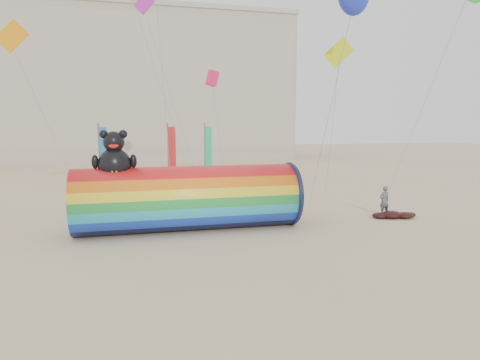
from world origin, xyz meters
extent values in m
plane|color=#CCB58C|center=(0.00, 0.00, 0.00)|extent=(160.00, 160.00, 0.00)
cube|color=#B7AD99|center=(-12.00, 46.00, 10.00)|extent=(60.00, 15.00, 20.00)
cube|color=#28303D|center=(-12.00, 38.44, 10.50)|extent=(59.50, 0.12, 17.00)
cube|color=#B2ADA0|center=(-12.00, 46.00, 20.30)|extent=(60.40, 15.40, 0.60)
cylinder|color=red|center=(-2.03, 1.75, 1.56)|extent=(10.70, 3.12, 3.12)
torus|color=#0F1438|center=(3.21, 1.75, 1.56)|extent=(0.21, 3.27, 3.27)
cylinder|color=black|center=(3.34, 1.75, 1.56)|extent=(0.05, 3.09, 3.09)
ellipsoid|color=black|center=(-5.42, 1.75, 3.25)|extent=(1.52, 1.36, 1.60)
ellipsoid|color=yellow|center=(-5.42, 1.26, 3.16)|extent=(0.78, 0.34, 0.69)
sphere|color=black|center=(-5.42, 1.75, 4.32)|extent=(0.98, 0.98, 0.98)
sphere|color=black|center=(-5.84, 1.75, 4.68)|extent=(0.39, 0.39, 0.39)
sphere|color=black|center=(-4.99, 1.75, 4.68)|extent=(0.39, 0.39, 0.39)
ellipsoid|color=red|center=(-5.42, 1.35, 4.19)|extent=(0.43, 0.16, 0.27)
ellipsoid|color=black|center=(-6.26, 1.66, 3.43)|extent=(0.32, 0.32, 0.64)
ellipsoid|color=black|center=(-4.57, 1.66, 3.43)|extent=(0.32, 0.32, 0.64)
imported|color=#505357|center=(9.05, 2.20, 0.85)|extent=(0.66, 0.47, 1.70)
ellipsoid|color=#3A0B0A|center=(9.07, 1.49, 0.20)|extent=(1.17, 0.99, 0.41)
ellipsoid|color=#3A0B0A|center=(9.77, 1.29, 0.17)|extent=(0.99, 0.84, 0.34)
ellipsoid|color=#3A0B0A|center=(8.47, 1.64, 0.16)|extent=(0.91, 0.77, 0.32)
ellipsoid|color=#3A0B0A|center=(9.37, 1.89, 0.14)|extent=(0.78, 0.66, 0.27)
ellipsoid|color=#3A0B0A|center=(10.27, 1.59, 0.13)|extent=(0.73, 0.62, 0.25)
cylinder|color=#59595E|center=(-6.91, 13.97, 2.60)|extent=(0.10, 0.10, 5.20)
cube|color=#1977BE|center=(-6.60, 13.97, 2.65)|extent=(0.56, 0.06, 4.50)
cylinder|color=#59595E|center=(-1.89, 14.64, 2.60)|extent=(0.10, 0.10, 5.20)
cube|color=red|center=(-1.58, 14.64, 2.65)|extent=(0.56, 0.06, 4.50)
cylinder|color=#59595E|center=(1.40, 17.11, 2.60)|extent=(0.10, 0.10, 5.20)
cube|color=#1CB76F|center=(1.71, 17.11, 2.65)|extent=(0.56, 0.06, 4.50)
cube|color=#C42ABF|center=(-3.41, 13.95, 13.67)|extent=(0.94, 0.06, 1.32)
cube|color=#D4E718|center=(6.75, 3.67, 9.07)|extent=(1.04, 0.06, 1.46)
cube|color=orange|center=(-10.80, 7.92, 9.91)|extent=(1.09, 0.06, 1.53)
cube|color=#EA1A61|center=(1.16, 12.18, 8.37)|extent=(0.65, 0.65, 1.04)
camera|label=1|loc=(-4.64, -18.71, 5.18)|focal=32.00mm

